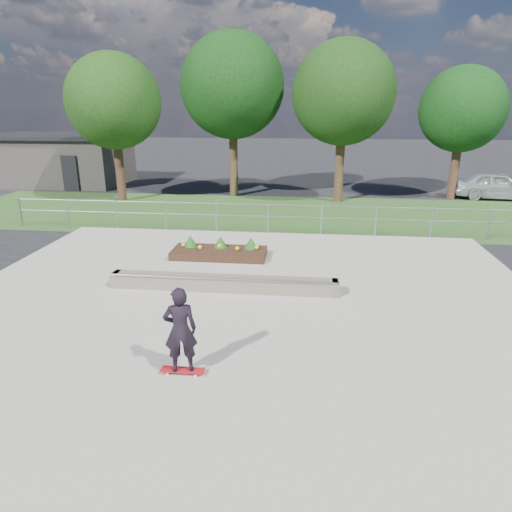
# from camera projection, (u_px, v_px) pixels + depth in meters

# --- Properties ---
(ground) EXTENTS (120.00, 120.00, 0.00)m
(ground) POSITION_uv_depth(u_px,v_px,m) (240.00, 322.00, 10.41)
(ground) COLOR black
(ground) RESTS_ON ground
(grass_verge) EXTENTS (30.00, 8.00, 0.02)m
(grass_verge) POSITION_uv_depth(u_px,v_px,m) (275.00, 213.00, 20.78)
(grass_verge) COLOR #27491D
(grass_verge) RESTS_ON ground
(concrete_slab) EXTENTS (15.00, 15.00, 0.06)m
(concrete_slab) POSITION_uv_depth(u_px,v_px,m) (240.00, 321.00, 10.40)
(concrete_slab) COLOR gray
(concrete_slab) RESTS_ON ground
(fence) EXTENTS (20.06, 0.06, 1.20)m
(fence) POSITION_uv_depth(u_px,v_px,m) (268.00, 214.00, 17.24)
(fence) COLOR gray
(fence) RESTS_ON ground
(building) EXTENTS (8.40, 5.40, 3.00)m
(building) POSITION_uv_depth(u_px,v_px,m) (59.00, 159.00, 28.37)
(building) COLOR #322F2C
(building) RESTS_ON ground
(tree_far_left) EXTENTS (4.55, 4.55, 7.15)m
(tree_far_left) POSITION_uv_depth(u_px,v_px,m) (114.00, 102.00, 21.98)
(tree_far_left) COLOR #331F14
(tree_far_left) RESTS_ON ground
(tree_mid_left) EXTENTS (5.25, 5.25, 8.25)m
(tree_mid_left) POSITION_uv_depth(u_px,v_px,m) (232.00, 86.00, 23.05)
(tree_mid_left) COLOR #342315
(tree_mid_left) RESTS_ON ground
(tree_mid_right) EXTENTS (4.90, 4.90, 7.70)m
(tree_mid_right) POSITION_uv_depth(u_px,v_px,m) (343.00, 93.00, 21.65)
(tree_mid_right) COLOR #352515
(tree_mid_right) RESTS_ON ground
(tree_far_right) EXTENTS (4.20, 4.20, 6.60)m
(tree_far_right) POSITION_uv_depth(u_px,v_px,m) (463.00, 110.00, 22.68)
(tree_far_right) COLOR #382016
(tree_far_right) RESTS_ON ground
(grind_ledge) EXTENTS (6.00, 0.44, 0.43)m
(grind_ledge) POSITION_uv_depth(u_px,v_px,m) (223.00, 283.00, 11.95)
(grind_ledge) COLOR brown
(grind_ledge) RESTS_ON concrete_slab
(planter_bed) EXTENTS (3.00, 1.20, 0.61)m
(planter_bed) POSITION_uv_depth(u_px,v_px,m) (219.00, 251.00, 14.66)
(planter_bed) COLOR black
(planter_bed) RESTS_ON concrete_slab
(skateboarder) EXTENTS (0.80, 0.52, 1.69)m
(skateboarder) POSITION_uv_depth(u_px,v_px,m) (180.00, 330.00, 8.03)
(skateboarder) COLOR silver
(skateboarder) RESTS_ON concrete_slab
(parked_car) EXTENTS (4.44, 2.35, 1.44)m
(parked_car) POSITION_uv_depth(u_px,v_px,m) (497.00, 185.00, 23.73)
(parked_car) COLOR silver
(parked_car) RESTS_ON ground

